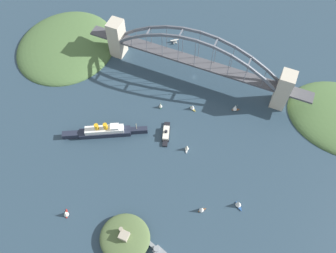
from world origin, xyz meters
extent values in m
plane|color=#283D4C|center=(0.00, 0.00, 0.00)|extent=(1400.00, 1400.00, 0.00)
cube|color=#BCB29E|center=(-98.83, 0.00, 24.05)|extent=(15.43, 18.13, 48.10)
cube|color=#BCB29E|center=(98.83, 0.00, 24.05)|extent=(15.43, 18.13, 48.10)
cube|color=#47474C|center=(0.00, 0.00, 25.38)|extent=(182.24, 14.53, 2.40)
cube|color=#47474C|center=(-118.54, 0.00, 25.38)|extent=(24.00, 14.53, 2.40)
cube|color=#47474C|center=(118.54, 0.00, 25.38)|extent=(24.00, 14.53, 2.40)
cube|color=slate|center=(-85.48, -6.54, 32.27)|extent=(20.87, 1.80, 16.36)
cube|color=slate|center=(-66.48, -6.54, 44.51)|extent=(20.57, 1.80, 13.50)
cube|color=slate|center=(-47.49, -6.54, 53.69)|extent=(20.19, 1.80, 10.62)
cube|color=slate|center=(-28.49, -6.54, 59.81)|extent=(19.75, 1.80, 7.70)
cube|color=slate|center=(-9.50, -6.54, 62.87)|extent=(19.25, 1.80, 4.72)
cube|color=slate|center=(9.50, -6.54, 62.87)|extent=(19.25, 1.80, 4.72)
cube|color=slate|center=(28.49, -6.54, 59.81)|extent=(19.75, 1.80, 7.70)
cube|color=slate|center=(47.49, -6.54, 53.69)|extent=(20.19, 1.80, 10.62)
cube|color=slate|center=(66.48, -6.54, 44.51)|extent=(20.57, 1.80, 13.50)
cube|color=slate|center=(85.48, -6.54, 32.27)|extent=(20.87, 1.80, 16.36)
cube|color=slate|center=(-85.48, 6.54, 32.27)|extent=(20.87, 1.80, 16.36)
cube|color=slate|center=(-66.48, 6.54, 44.51)|extent=(20.57, 1.80, 13.50)
cube|color=slate|center=(-47.49, 6.54, 53.69)|extent=(20.19, 1.80, 10.62)
cube|color=slate|center=(-28.49, 6.54, 59.81)|extent=(19.75, 1.80, 7.70)
cube|color=slate|center=(-9.50, 6.54, 62.87)|extent=(19.25, 1.80, 4.72)
cube|color=slate|center=(9.50, 6.54, 62.87)|extent=(19.25, 1.80, 4.72)
cube|color=slate|center=(28.49, 6.54, 59.81)|extent=(19.75, 1.80, 7.70)
cube|color=slate|center=(47.49, 6.54, 53.69)|extent=(20.19, 1.80, 10.62)
cube|color=slate|center=(66.48, 6.54, 44.51)|extent=(20.57, 1.80, 13.50)
cube|color=slate|center=(85.48, 6.54, 32.27)|extent=(20.87, 1.80, 16.36)
cube|color=slate|center=(-94.98, 0.00, 25.38)|extent=(1.40, 13.08, 1.40)
cube|color=slate|center=(-56.99, 0.00, 49.86)|extent=(1.40, 13.08, 1.40)
cube|color=slate|center=(-19.00, 0.00, 62.10)|extent=(1.40, 13.08, 1.40)
cube|color=slate|center=(19.00, 0.00, 62.10)|extent=(1.40, 13.08, 1.40)
cube|color=slate|center=(56.99, 0.00, 49.86)|extent=(1.40, 13.08, 1.40)
cube|color=slate|center=(94.98, 0.00, 25.38)|extent=(1.40, 13.08, 1.40)
cylinder|color=slate|center=(-75.98, -6.54, 32.87)|extent=(0.56, 0.56, 12.57)
cylinder|color=slate|center=(-75.98, 6.54, 32.87)|extent=(0.56, 0.56, 12.57)
cylinder|color=slate|center=(-56.99, -6.54, 38.22)|extent=(0.56, 0.56, 23.28)
cylinder|color=slate|center=(-56.99, 6.54, 38.22)|extent=(0.56, 0.56, 23.28)
cylinder|color=slate|center=(-37.99, -6.54, 42.05)|extent=(0.56, 0.56, 30.93)
cylinder|color=slate|center=(-37.99, 6.54, 42.05)|extent=(0.56, 0.56, 30.93)
cylinder|color=slate|center=(-19.00, -6.54, 44.34)|extent=(0.56, 0.56, 35.52)
cylinder|color=slate|center=(-19.00, 6.54, 44.34)|extent=(0.56, 0.56, 35.52)
cylinder|color=slate|center=(0.00, -6.54, 45.11)|extent=(0.56, 0.56, 37.05)
cylinder|color=slate|center=(0.00, 6.54, 45.11)|extent=(0.56, 0.56, 37.05)
cylinder|color=slate|center=(19.00, -6.54, 44.34)|extent=(0.56, 0.56, 35.52)
cylinder|color=slate|center=(19.00, 6.54, 44.34)|extent=(0.56, 0.56, 35.52)
cylinder|color=slate|center=(37.99, -6.54, 42.05)|extent=(0.56, 0.56, 30.93)
cylinder|color=slate|center=(37.99, 6.54, 42.05)|extent=(0.56, 0.56, 30.93)
cylinder|color=slate|center=(56.99, -6.54, 38.22)|extent=(0.56, 0.56, 23.28)
cylinder|color=slate|center=(56.99, 6.54, 38.22)|extent=(0.56, 0.56, 23.28)
cylinder|color=slate|center=(75.98, -6.54, 32.87)|extent=(0.56, 0.56, 12.57)
cylinder|color=slate|center=(75.98, 6.54, 32.87)|extent=(0.56, 0.56, 12.57)
ellipsoid|color=#476638|center=(164.50, 16.64, 0.00)|extent=(119.79, 128.85, 22.65)
ellipsoid|color=#756B5B|center=(137.55, -18.79, 0.00)|extent=(41.93, 38.65, 12.46)
cube|color=#1E2333|center=(59.09, 110.11, 3.37)|extent=(51.93, 33.22, 6.75)
cube|color=#1E2333|center=(27.48, 93.80, 3.37)|extent=(18.29, 12.97, 6.75)
cube|color=#1E2333|center=(90.70, 126.43, 3.37)|extent=(18.78, 13.93, 6.75)
cube|color=white|center=(59.09, 110.11, 9.32)|extent=(39.40, 25.79, 5.15)
cube|color=white|center=(49.31, 105.07, 13.50)|extent=(11.21, 10.60, 3.20)
cylinder|color=gold|center=(57.31, 109.20, 15.57)|extent=(4.43, 4.43, 7.34)
cylinder|color=gold|center=(65.31, 113.33, 15.57)|extent=(4.43, 4.43, 7.34)
cylinder|color=tan|center=(29.46, 94.82, 11.75)|extent=(0.50, 0.50, 10.00)
cube|color=gray|center=(-29.64, 194.69, 1.73)|extent=(15.10, 7.71, 3.46)
cylinder|color=gray|center=(-38.45, 197.55, 4.56)|extent=(5.12, 5.12, 2.20)
cube|color=black|center=(-0.15, 85.95, 1.10)|extent=(12.35, 18.94, 2.19)
cube|color=black|center=(-3.74, 97.08, 1.10)|extent=(6.67, 7.14, 2.19)
cube|color=black|center=(3.44, 74.82, 1.10)|extent=(7.64, 7.45, 2.19)
cube|color=beige|center=(-0.15, 85.95, 3.83)|extent=(10.85, 17.21, 3.28)
cylinder|color=black|center=(-0.15, 85.95, 6.67)|extent=(2.93, 2.93, 2.40)
ellipsoid|color=#4C6038|center=(-8.87, 199.69, 4.53)|extent=(45.22, 43.60, 9.06)
cube|color=#9E937F|center=(-8.87, 199.69, 10.85)|extent=(8.00, 8.00, 7.21)
cylinder|color=gray|center=(-4.37, 196.19, 11.21)|extent=(3.60, 3.60, 7.93)
cylinder|color=#B7B7B2|center=(43.77, -41.55, 0.45)|extent=(4.30, 5.40, 0.90)
cylinder|color=#B7B7B2|center=(40.78, -43.75, 0.45)|extent=(4.30, 5.40, 0.90)
cylinder|color=black|center=(43.77, -41.55, 1.52)|extent=(0.14, 0.14, 1.25)
cylinder|color=black|center=(40.78, -43.75, 1.52)|extent=(0.14, 0.14, 1.25)
ellipsoid|color=beige|center=(42.28, -42.65, 2.78)|extent=(5.46, 6.78, 1.27)
cylinder|color=black|center=(44.28, -45.37, 2.78)|extent=(1.45, 1.36, 1.21)
cube|color=beige|center=(42.83, -43.40, 3.32)|extent=(9.88, 7.90, 0.20)
cube|color=beige|center=(40.32, -40.00, 2.91)|extent=(4.02, 3.37, 0.12)
cube|color=black|center=(40.32, -40.00, 4.17)|extent=(0.75, 0.96, 1.50)
cube|color=#B2231E|center=(51.81, 200.23, 0.40)|extent=(4.55, 5.43, 0.81)
cube|color=#B2231E|center=(53.67, 197.37, 0.40)|extent=(1.72, 1.94, 0.81)
cube|color=#B2231E|center=(49.94, 203.09, 0.40)|extent=(1.88, 2.05, 0.81)
cylinder|color=tan|center=(52.04, 199.87, 4.68)|extent=(0.16, 0.16, 7.75)
cone|color=silver|center=(51.22, 201.12, 4.30)|extent=(6.49, 6.49, 6.20)
cube|color=silver|center=(-26.90, 94.64, 0.48)|extent=(3.26, 4.96, 0.95)
cube|color=silver|center=(-27.78, 97.56, 0.48)|extent=(1.31, 1.72, 0.95)
cube|color=silver|center=(-26.01, 91.72, 0.48)|extent=(1.48, 1.77, 0.95)
cylinder|color=tan|center=(-27.01, 95.00, 5.01)|extent=(0.16, 0.16, 8.11)
cone|color=silver|center=(-26.62, 93.73, 4.60)|extent=(5.22, 5.22, 6.48)
cube|color=#234C8C|center=(-93.64, 131.49, 0.52)|extent=(5.93, 5.71, 1.04)
cube|color=#234C8C|center=(-96.47, 134.06, 0.52)|extent=(2.17, 2.12, 1.04)
cube|color=#234C8C|center=(-90.81, 128.92, 0.52)|extent=(2.33, 2.29, 1.04)
cylinder|color=tan|center=(-94.00, 131.81, 5.21)|extent=(0.16, 0.16, 8.35)
cone|color=white|center=(-92.76, 130.68, 4.79)|extent=(7.43, 7.43, 6.68)
cube|color=#2D6B3D|center=(19.57, 54.94, 0.53)|extent=(2.87, 4.25, 1.05)
cube|color=#2D6B3D|center=(20.49, 52.48, 0.53)|extent=(1.13, 1.48, 1.05)
cube|color=#2D6B3D|center=(18.64, 57.39, 0.53)|extent=(1.27, 1.53, 1.05)
cylinder|color=tan|center=(19.68, 54.63, 4.22)|extent=(0.16, 0.16, 6.34)
cone|color=silver|center=(19.28, 55.71, 3.91)|extent=(4.65, 4.65, 5.07)
cube|color=gold|center=(-14.88, 44.49, 0.50)|extent=(4.99, 3.79, 0.99)
cube|color=gold|center=(-17.64, 45.96, 0.50)|extent=(1.76, 1.45, 0.99)
cube|color=gold|center=(-12.12, 43.03, 0.50)|extent=(1.84, 1.59, 0.99)
cylinder|color=tan|center=(-15.22, 44.68, 4.41)|extent=(0.16, 0.16, 6.83)
cone|color=white|center=(-14.01, 44.04, 4.07)|extent=(5.81, 5.81, 5.46)
cube|color=brown|center=(-58.59, 26.75, 0.45)|extent=(5.51, 4.16, 0.91)
cube|color=brown|center=(-61.64, 25.18, 0.45)|extent=(1.95, 1.60, 0.91)
cube|color=brown|center=(-55.53, 28.32, 0.45)|extent=(2.03, 1.76, 0.91)
cylinder|color=tan|center=(-58.97, 26.56, 5.52)|extent=(0.16, 0.16, 9.23)
cone|color=white|center=(-57.63, 27.24, 5.06)|extent=(6.35, 6.35, 7.39)
cube|color=brown|center=(-63.27, 148.15, 0.36)|extent=(4.61, 4.65, 0.73)
cube|color=brown|center=(-65.48, 145.89, 0.36)|extent=(1.69, 1.70, 0.73)
cube|color=brown|center=(-61.05, 150.41, 0.36)|extent=(1.80, 1.81, 0.73)
cylinder|color=tan|center=(-63.54, 147.87, 4.80)|extent=(0.16, 0.16, 8.16)
cone|color=white|center=(-62.57, 148.85, 4.40)|extent=(6.15, 6.15, 6.53)
camera|label=1|loc=(-74.36, 257.06, 318.57)|focal=37.33mm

